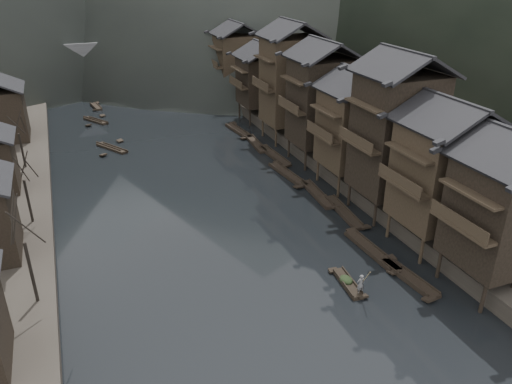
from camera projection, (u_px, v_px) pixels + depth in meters
water at (252, 277)px, 41.12m from camera, size 300.00×300.00×0.00m
right_bank at (358, 103)px, 85.88m from camera, size 40.00×200.00×1.80m
stilt_houses at (330, 95)px, 58.93m from camera, size 9.00×67.60×16.56m
bare_trees at (16, 204)px, 39.97m from camera, size 3.57×44.28×7.14m
moored_sampans at (300, 182)px, 57.89m from camera, size 3.14×47.70×0.47m
midriver_boats at (101, 125)px, 77.21m from camera, size 4.63×27.38×0.45m
stone_bridge at (122, 59)px, 99.33m from camera, size 40.00×6.00×9.00m
hero_sampan at (347, 283)px, 40.05m from camera, size 1.34×4.51×0.43m
cargo_heap at (346, 276)px, 39.99m from camera, size 0.98×1.28×0.59m
boatman at (361, 282)px, 38.33m from camera, size 0.66×0.44×1.76m
bamboo_pole at (366, 252)px, 37.25m from camera, size 0.79×2.55×3.56m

